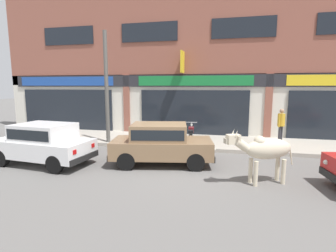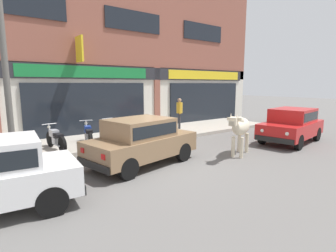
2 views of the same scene
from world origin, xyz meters
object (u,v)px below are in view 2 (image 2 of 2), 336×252
object	(u,v)px
motorcycle_2	(115,131)
cow	(240,127)
motorcycle_1	(88,134)
utility_pole	(6,77)
pedestrian	(179,110)
motorcycle_0	(56,139)
car_1	(141,139)
car_2	(292,124)

from	to	relation	value
motorcycle_2	cow	bearing A→B (deg)	-57.75
cow	motorcycle_1	xyz separation A→B (m)	(-3.88, 4.25, -0.46)
motorcycle_1	utility_pole	distance (m)	3.49
pedestrian	utility_pole	xyz separation A→B (m)	(-7.82, -1.39, 1.55)
cow	motorcycle_2	world-z (taller)	cow
motorcycle_0	motorcycle_2	distance (m)	2.42
motorcycle_2	motorcycle_1	bearing A→B (deg)	-177.39
car_1	motorcycle_1	xyz separation A→B (m)	(-0.54, 3.10, -0.27)
car_1	car_2	bearing A→B (deg)	-9.54
cow	utility_pole	world-z (taller)	utility_pole
cow	car_2	world-z (taller)	cow
motorcycle_2	utility_pole	xyz separation A→B (m)	(-3.82, -0.77, 2.15)
car_1	pedestrian	world-z (taller)	pedestrian
motorcycle_0	pedestrian	world-z (taller)	pedestrian
cow	car_2	bearing A→B (deg)	0.01
car_2	car_1	bearing A→B (deg)	170.46
cow	motorcycle_0	size ratio (longest dim) A/B	1.10
cow	car_2	xyz separation A→B (m)	(3.50, 0.00, -0.19)
motorcycle_2	motorcycle_0	bearing A→B (deg)	-175.76
car_2	motorcycle_0	bearing A→B (deg)	154.46
cow	car_1	size ratio (longest dim) A/B	0.53
motorcycle_1	motorcycle_2	size ratio (longest dim) A/B	0.99
car_1	motorcycle_0	distance (m)	3.48
car_1	cow	bearing A→B (deg)	-18.98
motorcycle_2	pedestrian	world-z (taller)	pedestrian
car_2	motorcycle_2	xyz separation A→B (m)	(-6.21, 4.30, -0.27)
car_2	motorcycle_1	distance (m)	8.52
car_1	utility_pole	xyz separation A→B (m)	(-3.19, 2.38, 1.88)
cow	motorcycle_1	bearing A→B (deg)	132.42
motorcycle_0	car_2	bearing A→B (deg)	-25.54
pedestrian	car_1	bearing A→B (deg)	-140.87
car_2	motorcycle_2	distance (m)	7.56
cow	car_2	distance (m)	3.50
car_2	pedestrian	distance (m)	5.40
motorcycle_0	car_1	bearing A→B (deg)	-58.99
cow	utility_pole	bearing A→B (deg)	151.61
motorcycle_2	utility_pole	world-z (taller)	utility_pole
car_1	pedestrian	size ratio (longest dim) A/B	2.38
motorcycle_0	motorcycle_1	bearing A→B (deg)	5.76
motorcycle_0	pedestrian	xyz separation A→B (m)	(6.42, 0.80, 0.60)
car_2	pedestrian	bearing A→B (deg)	114.16
car_1	car_2	distance (m)	6.94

